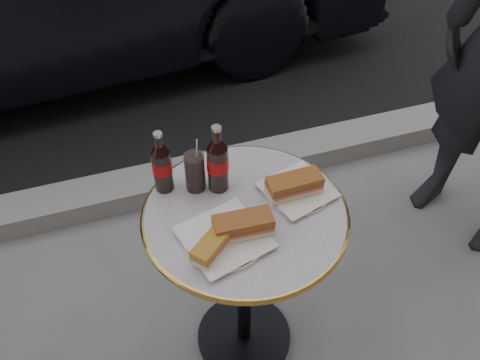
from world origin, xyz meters
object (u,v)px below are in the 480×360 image
object	(u,v)px
plate_right	(297,191)
cola_bottle_right	(217,158)
bistro_table	(245,284)
cola_glass	(195,172)
plate_left	(224,239)
cola_bottle_left	(161,161)

from	to	relation	value
plate_right	cola_bottle_right	world-z (taller)	cola_bottle_right
bistro_table	cola_glass	world-z (taller)	cola_glass
plate_left	cola_bottle_right	bearing A→B (deg)	77.66
plate_right	cola_bottle_right	xyz separation A→B (m)	(-0.22, 0.10, 0.11)
cola_glass	plate_left	bearing A→B (deg)	-84.88
plate_left	cola_bottle_left	bearing A→B (deg)	113.49
bistro_table	plate_right	world-z (taller)	plate_right
plate_left	plate_right	distance (m)	0.29
plate_left	cola_glass	xyz separation A→B (m)	(-0.02, 0.23, 0.06)
bistro_table	plate_right	distance (m)	0.41
cola_bottle_right	cola_glass	distance (m)	0.09
plate_right	cola_bottle_left	xyz separation A→B (m)	(-0.38, 0.15, 0.10)
cola_glass	cola_bottle_left	bearing A→B (deg)	162.35
cola_bottle_left	cola_glass	xyz separation A→B (m)	(0.09, -0.03, -0.04)
bistro_table	plate_right	size ratio (longest dim) A/B	3.68
plate_left	cola_bottle_left	world-z (taller)	cola_bottle_left
bistro_table	plate_left	size ratio (longest dim) A/B	3.16
plate_right	cola_bottle_left	world-z (taller)	cola_bottle_left
plate_left	plate_right	xyz separation A→B (m)	(0.27, 0.11, -0.00)
bistro_table	cola_bottle_left	distance (m)	0.55
plate_left	cola_bottle_right	world-z (taller)	cola_bottle_right
bistro_table	cola_bottle_left	xyz separation A→B (m)	(-0.20, 0.18, 0.48)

